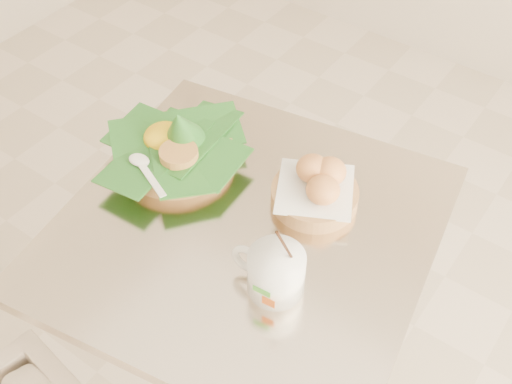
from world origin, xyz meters
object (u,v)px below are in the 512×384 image
Objects in this scene: rice_basket at (176,146)px; bread_basket at (317,188)px; coffee_mug at (275,271)px; cafe_table at (247,291)px.

rice_basket is 0.31m from bread_basket.
coffee_mug is at bearing -22.98° from rice_basket.
cafe_table is 4.58× the size of coffee_mug.
cafe_table is at bearing -15.38° from rice_basket.
bread_basket is at bearing 61.00° from cafe_table.
rice_basket is 0.39m from coffee_mug.
rice_basket is 1.70× the size of coffee_mug.
coffee_mug is at bearing -77.15° from bread_basket.
rice_basket reaches higher than bread_basket.
coffee_mug reaches higher than rice_basket.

